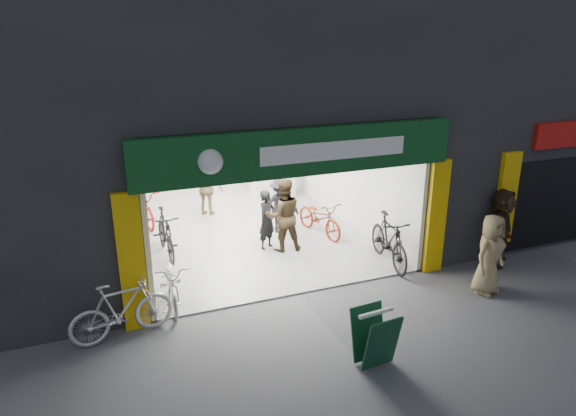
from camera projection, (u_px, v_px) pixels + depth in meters
ground at (299, 294)px, 10.65m from camera, size 60.00×60.00×0.00m
building at (260, 65)px, 13.96m from camera, size 17.00×10.27×8.00m
bike_left_front at (172, 281)px, 10.14m from camera, size 0.77×1.90×0.98m
bike_left_midfront at (165, 234)px, 12.33m from camera, size 0.60×1.93×1.15m
bike_left_midback at (142, 207)px, 14.41m from camera, size 1.06×2.09×1.05m
bike_left_back at (140, 203)px, 14.85m from camera, size 0.73×1.67×0.97m
bike_right_front at (389, 240)px, 11.86m from camera, size 0.87×2.07×1.20m
bike_right_mid at (320, 218)px, 13.65m from camera, size 0.97×1.95×0.98m
bike_right_back at (286, 193)px, 15.81m from camera, size 0.57×1.63×0.96m
parked_bike at (122, 310)px, 8.97m from camera, size 1.91×0.85×1.11m
customer_a at (267, 220)px, 12.66m from camera, size 0.67×0.61×1.53m
customer_b at (283, 216)px, 12.50m from camera, size 0.98×0.80×1.86m
customer_c at (280, 206)px, 13.66m from camera, size 1.02×0.59×1.56m
customer_d at (207, 189)px, 14.99m from camera, size 1.04×0.86×1.66m
pedestrian_near at (490, 254)px, 10.48m from camera, size 0.96×0.77×1.71m
pedestrian_far at (501, 227)px, 11.81m from camera, size 1.64×1.52×1.83m
sandwich_board at (375, 336)px, 8.25m from camera, size 0.65×0.67×0.94m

